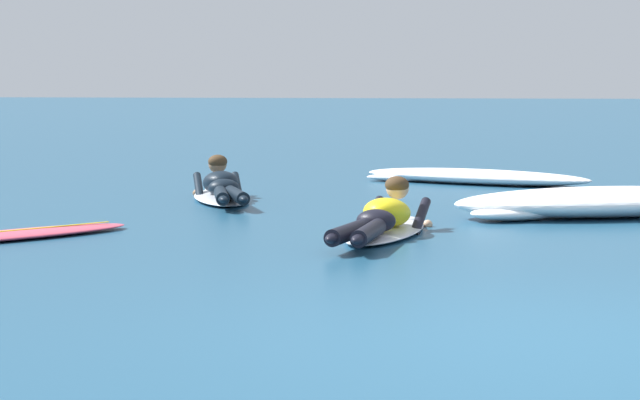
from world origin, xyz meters
TOP-DOWN VIEW (x-y plane):
  - ground_plane at (0.00, 10.00)m, footprint 120.00×120.00m
  - surfer_near at (-1.27, 4.33)m, footprint 0.83×2.52m
  - surfer_far at (-3.31, 7.31)m, footprint 1.15×2.43m
  - drifting_surfboard at (-4.40, 3.84)m, footprint 1.79×2.03m
  - whitewater_front at (-0.54, 10.05)m, footprint 3.13×1.85m
  - whitewater_mid_right at (0.80, 6.32)m, footprint 3.37×2.14m

SIDE VIEW (x-z plane):
  - ground_plane at x=0.00m, z-range 0.00..0.00m
  - drifting_surfboard at x=-4.40m, z-range -0.05..0.11m
  - whitewater_front at x=-0.54m, z-range -0.01..0.19m
  - surfer_far at x=-3.31m, z-range -0.13..0.40m
  - whitewater_mid_right at x=0.80m, z-range -0.01..0.28m
  - surfer_near at x=-1.27m, z-range -0.13..0.41m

